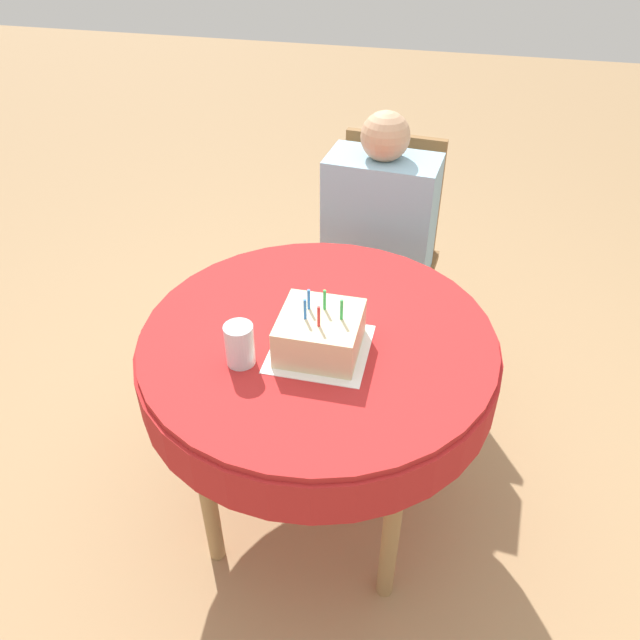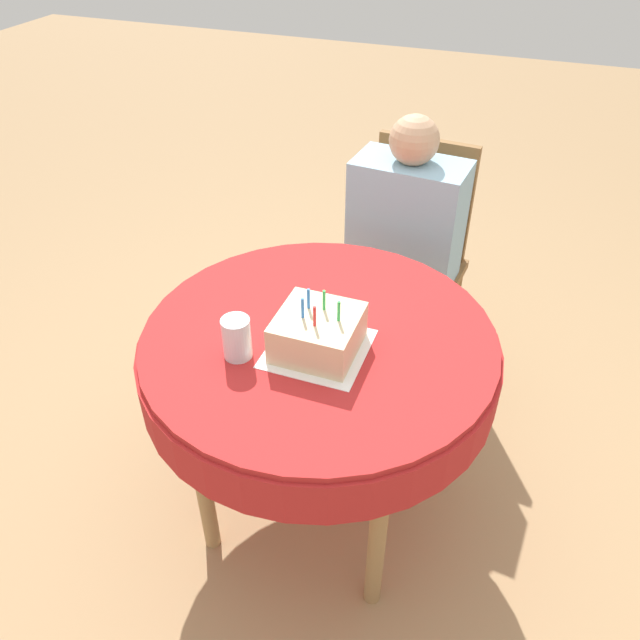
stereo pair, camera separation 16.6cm
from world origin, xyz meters
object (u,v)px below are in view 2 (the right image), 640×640
person (404,232)px  drinking_glass (237,338)px  chair (409,255)px  birthday_cake (318,333)px

person → drinking_glass: (-0.22, -0.92, 0.14)m
chair → person: (-0.01, -0.10, 0.15)m
person → birthday_cake: 0.84m
chair → drinking_glass: bearing=-97.6°
person → drinking_glass: person is taller
birthday_cake → chair: bearing=87.3°
drinking_glass → birthday_cake: bearing=27.1°
person → drinking_glass: size_ratio=9.48×
chair → birthday_cake: bearing=-87.5°
person → drinking_glass: 0.96m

